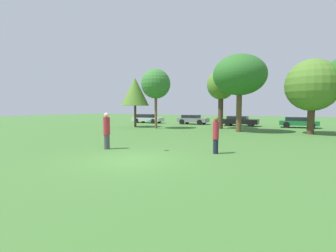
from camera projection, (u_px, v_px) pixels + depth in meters
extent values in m
plane|color=#3D6B2D|center=(131.00, 160.00, 10.54)|extent=(120.00, 120.00, 0.00)
cylinder|color=#3F3F47|center=(107.00, 142.00, 13.34)|extent=(0.30, 0.30, 0.77)
cylinder|color=#A52633|center=(107.00, 126.00, 13.28)|extent=(0.35, 0.35, 0.94)
sphere|color=beige|center=(106.00, 115.00, 13.23)|extent=(0.26, 0.26, 0.26)
cylinder|color=#191E33|center=(216.00, 146.00, 12.01)|extent=(0.25, 0.25, 0.70)
cylinder|color=#A52633|center=(216.00, 130.00, 11.95)|extent=(0.30, 0.30, 0.86)
sphere|color=brown|center=(216.00, 119.00, 11.91)|extent=(0.21, 0.21, 0.21)
cylinder|color=#19B2D8|center=(149.00, 121.00, 12.51)|extent=(0.25, 0.24, 0.12)
cylinder|color=#473323|center=(135.00, 116.00, 28.44)|extent=(0.25, 0.25, 2.45)
cone|color=#4C7528|center=(135.00, 92.00, 28.24)|extent=(3.17, 3.17, 3.17)
cylinder|color=brown|center=(156.00, 110.00, 26.43)|extent=(0.28, 0.28, 3.87)
sphere|color=#33702D|center=(156.00, 84.00, 26.22)|extent=(3.11, 3.11, 3.11)
cylinder|color=#473323|center=(221.00, 111.00, 26.06)|extent=(0.52, 0.52, 3.79)
ellipsoid|color=#4C7528|center=(221.00, 85.00, 25.86)|extent=(2.90, 2.90, 3.05)
cylinder|color=brown|center=(239.00, 111.00, 22.68)|extent=(0.49, 0.49, 3.86)
ellipsoid|color=#286023|center=(240.00, 75.00, 22.44)|extent=(4.78, 4.78, 3.67)
cylinder|color=#473323|center=(311.00, 117.00, 20.66)|extent=(0.56, 0.56, 2.89)
sphere|color=#4C7528|center=(312.00, 85.00, 20.47)|extent=(4.26, 4.26, 4.26)
cube|color=#B2B2B7|center=(148.00, 119.00, 36.10)|extent=(4.48, 1.88, 0.50)
cube|color=black|center=(146.00, 116.00, 36.22)|extent=(2.47, 1.64, 0.49)
cylinder|color=black|center=(159.00, 121.00, 36.32)|extent=(0.65, 0.22, 0.65)
cylinder|color=black|center=(153.00, 121.00, 34.68)|extent=(0.65, 0.22, 0.65)
cylinder|color=black|center=(143.00, 120.00, 37.56)|extent=(0.65, 0.22, 0.65)
cylinder|color=black|center=(136.00, 121.00, 35.92)|extent=(0.65, 0.22, 0.65)
cube|color=slate|center=(193.00, 120.00, 33.21)|extent=(3.99, 1.86, 0.55)
cube|color=black|center=(191.00, 116.00, 33.31)|extent=(2.20, 1.62, 0.40)
cylinder|color=black|center=(204.00, 122.00, 33.49)|extent=(0.68, 0.20, 0.68)
cylinder|color=black|center=(200.00, 122.00, 31.86)|extent=(0.68, 0.20, 0.68)
cylinder|color=black|center=(187.00, 121.00, 34.59)|extent=(0.68, 0.20, 0.68)
cylinder|color=black|center=(182.00, 122.00, 32.97)|extent=(0.68, 0.20, 0.68)
cube|color=black|center=(240.00, 121.00, 30.06)|extent=(4.21, 1.93, 0.57)
cube|color=black|center=(238.00, 118.00, 30.16)|extent=(2.32, 1.68, 0.37)
cylinder|color=black|center=(253.00, 123.00, 30.33)|extent=(0.61, 0.17, 0.61)
cylinder|color=black|center=(250.00, 124.00, 28.65)|extent=(0.61, 0.17, 0.61)
cylinder|color=black|center=(231.00, 123.00, 31.50)|extent=(0.61, 0.17, 0.61)
cylinder|color=black|center=(228.00, 124.00, 29.81)|extent=(0.61, 0.17, 0.61)
cube|color=#196633|center=(299.00, 123.00, 27.43)|extent=(3.88, 1.90, 0.49)
cube|color=black|center=(296.00, 119.00, 27.53)|extent=(2.14, 1.67, 0.41)
cylinder|color=black|center=(311.00, 125.00, 27.74)|extent=(0.66, 0.18, 0.66)
cylinder|color=black|center=(312.00, 126.00, 26.07)|extent=(0.66, 0.18, 0.66)
cylinder|color=black|center=(287.00, 124.00, 28.82)|extent=(0.66, 0.18, 0.66)
cylinder|color=black|center=(286.00, 125.00, 27.15)|extent=(0.66, 0.18, 0.66)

